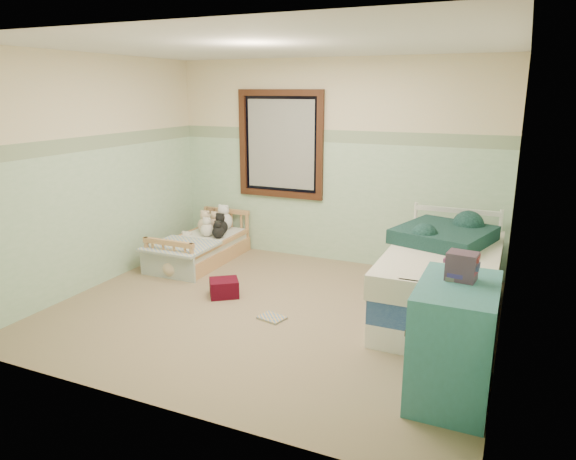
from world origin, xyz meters
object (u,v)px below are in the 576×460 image
at_px(plush_floor_tan, 172,268).
at_px(toddler_bed_frame, 201,254).
at_px(red_pillow, 224,288).
at_px(twin_bed_frame, 440,304).
at_px(dresser, 454,341).
at_px(plush_floor_cream, 188,248).
at_px(floor_book, 272,318).

bearing_deg(plush_floor_tan, toddler_bed_frame, 92.04).
bearing_deg(toddler_bed_frame, red_pillow, -46.03).
relative_size(plush_floor_tan, twin_bed_frame, 0.12).
bearing_deg(toddler_bed_frame, plush_floor_tan, -87.96).
bearing_deg(plush_floor_tan, dresser, -20.41).
xyz_separation_m(twin_bed_frame, dresser, (0.28, -1.39, 0.31)).
bearing_deg(red_pillow, plush_floor_cream, 138.82).
bearing_deg(floor_book, twin_bed_frame, 41.21).
xyz_separation_m(plush_floor_tan, dresser, (3.30, -1.23, 0.31)).
height_order(plush_floor_tan, red_pillow, plush_floor_tan).
height_order(toddler_bed_frame, twin_bed_frame, twin_bed_frame).
bearing_deg(dresser, toddler_bed_frame, 150.60).
height_order(plush_floor_cream, floor_book, plush_floor_cream).
bearing_deg(red_pillow, plush_floor_tan, 162.65).
height_order(twin_bed_frame, floor_book, twin_bed_frame).
bearing_deg(twin_bed_frame, red_pillow, -168.74).
bearing_deg(toddler_bed_frame, twin_bed_frame, -8.97).
distance_m(plush_floor_tan, floor_book, 1.68).
relative_size(dresser, floor_book, 3.47).
bearing_deg(plush_floor_cream, toddler_bed_frame, -19.30).
bearing_deg(floor_book, plush_floor_cream, 158.57).
xyz_separation_m(toddler_bed_frame, dresser, (3.32, -1.87, 0.33)).
bearing_deg(dresser, plush_floor_tan, 159.59).
relative_size(toddler_bed_frame, dresser, 1.64).
relative_size(toddler_bed_frame, red_pillow, 4.70).
relative_size(twin_bed_frame, floor_book, 7.87).
relative_size(plush_floor_cream, twin_bed_frame, 0.12).
bearing_deg(dresser, twin_bed_frame, 101.22).
relative_size(toddler_bed_frame, plush_floor_tan, 6.12).
distance_m(twin_bed_frame, dresser, 1.45).
height_order(plush_floor_cream, twin_bed_frame, plush_floor_cream).
xyz_separation_m(plush_floor_cream, floor_book, (1.86, -1.32, -0.10)).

